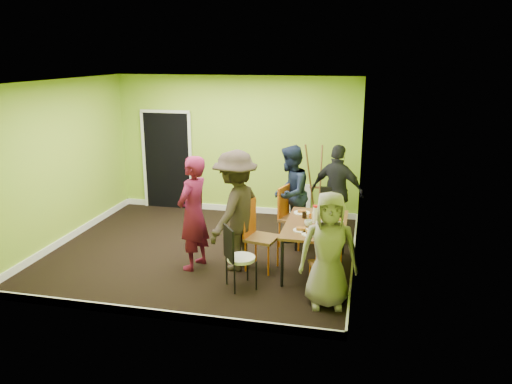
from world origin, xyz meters
TOP-DOWN VIEW (x-y plane):
  - ground at (0.00, 0.00)m, footprint 5.00×5.00m
  - room_walls at (-0.02, 0.04)m, footprint 5.04×4.54m
  - dining_table at (1.91, -0.33)m, footprint 0.90×1.50m
  - chair_left_far at (1.37, 0.60)m, footprint 0.53×0.53m
  - chair_left_near at (1.03, -0.47)m, footprint 0.53×0.52m
  - chair_back_end at (2.04, 1.08)m, footprint 0.42×0.49m
  - chair_front_end at (2.15, -1.15)m, footprint 0.48×0.48m
  - chair_bentwood at (0.91, -1.20)m, footprint 0.50×0.50m
  - easel at (1.79, 1.72)m, footprint 0.64×0.60m
  - plate_near_left at (1.64, 0.12)m, footprint 0.26×0.26m
  - plate_near_right at (1.74, -0.70)m, footprint 0.23×0.23m
  - plate_far_back at (1.93, 0.17)m, footprint 0.25×0.25m
  - plate_far_front at (1.89, -0.82)m, footprint 0.26×0.26m
  - plate_wall_back at (2.21, -0.18)m, footprint 0.22×0.22m
  - plate_wall_front at (2.11, -0.51)m, footprint 0.26×0.26m
  - thermos at (1.90, -0.30)m, footprint 0.08×0.08m
  - blue_bottle at (2.15, -0.65)m, footprint 0.07×0.07m
  - orange_bottle at (1.80, -0.10)m, footprint 0.03×0.03m
  - glass_mid at (1.71, -0.12)m, footprint 0.07×0.07m
  - glass_back at (2.07, 0.04)m, footprint 0.06×0.06m
  - glass_front at (2.02, -0.86)m, footprint 0.07×0.07m
  - cup_a at (1.82, -0.49)m, footprint 0.12×0.12m
  - cup_b at (2.13, -0.22)m, footprint 0.10×0.10m
  - person_standing at (0.09, -0.65)m, footprint 0.57×0.73m
  - person_left_far at (1.33, 0.87)m, footprint 0.73×0.89m
  - person_left_near at (0.72, -0.52)m, footprint 0.98×1.33m
  - person_back_end at (2.13, 1.20)m, footprint 1.07×0.72m
  - person_front_end at (2.19, -1.41)m, footprint 0.82×0.60m

SIDE VIEW (x-z plane):
  - ground at x=0.00m, z-range 0.00..0.00m
  - chair_front_end at x=2.15m, z-range 0.06..0.95m
  - chair_bentwood at x=0.91m, z-range 0.05..0.97m
  - chair_left_far at x=1.37m, z-range 0.06..1.10m
  - chair_left_near at x=1.03m, z-range 0.07..1.14m
  - chair_back_end at x=2.04m, z-range 0.19..1.13m
  - dining_table at x=1.91m, z-range 0.32..1.07m
  - plate_near_left at x=1.64m, z-range 0.75..0.76m
  - plate_near_right at x=1.74m, z-range 0.75..0.76m
  - plate_far_back at x=1.93m, z-range 0.75..0.76m
  - plate_far_front at x=1.89m, z-range 0.75..0.76m
  - plate_wall_back at x=2.21m, z-range 0.75..0.76m
  - plate_wall_front at x=2.11m, z-range 0.75..0.76m
  - person_front_end at x=2.19m, z-range 0.00..1.55m
  - orange_bottle at x=1.80m, z-range 0.75..0.82m
  - easel at x=1.79m, z-range -0.01..1.59m
  - glass_back at x=2.07m, z-range 0.75..0.84m
  - cup_b at x=2.13m, z-range 0.75..0.84m
  - cup_a at x=1.82m, z-range 0.75..0.84m
  - glass_mid at x=1.71m, z-range 0.75..0.85m
  - glass_front at x=2.02m, z-range 0.75..0.85m
  - person_back_end at x=2.13m, z-range 0.00..1.68m
  - blue_bottle at x=2.15m, z-range 0.75..0.94m
  - person_left_far at x=1.33m, z-range 0.00..1.70m
  - thermos at x=1.90m, z-range 0.75..0.99m
  - person_standing at x=0.09m, z-range 0.00..1.76m
  - person_left_near at x=0.72m, z-range 0.00..1.85m
  - room_walls at x=-0.02m, z-range -0.42..2.40m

